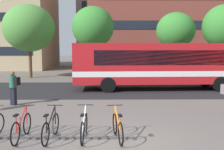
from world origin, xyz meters
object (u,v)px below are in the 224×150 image
(parked_bicycle_red_1, at_px, (22,127))
(parked_bicycle_orange_4, at_px, (118,128))
(street_tree_2, at_px, (224,27))
(street_tree_3, at_px, (176,31))
(street_tree_0, at_px, (93,27))
(parked_bicycle_black_2, at_px, (51,128))
(commuter_black_pack_1, at_px, (14,86))
(city_bus, at_px, (160,64))
(parked_bicycle_white_3, at_px, (84,127))
(street_tree_1, at_px, (29,28))

(parked_bicycle_red_1, distance_m, parked_bicycle_orange_4, 2.98)
(street_tree_2, relative_size, street_tree_3, 1.09)
(street_tree_2, xyz_separation_m, street_tree_3, (-4.29, 1.04, -0.30))
(street_tree_3, bearing_deg, street_tree_2, -13.60)
(street_tree_0, bearing_deg, parked_bicycle_black_2, -90.56)
(parked_bicycle_orange_4, bearing_deg, commuter_black_pack_1, 37.85)
(city_bus, height_order, parked_bicycle_white_3, city_bus)
(street_tree_1, bearing_deg, street_tree_0, 4.41)
(city_bus, relative_size, street_tree_0, 1.72)
(commuter_black_pack_1, relative_size, street_tree_3, 0.27)
(commuter_black_pack_1, bearing_deg, parked_bicycle_white_3, 148.92)
(street_tree_0, xyz_separation_m, street_tree_1, (-6.17, -0.48, -0.14))
(commuter_black_pack_1, xyz_separation_m, street_tree_2, (15.64, 11.41, 3.96))
(parked_bicycle_red_1, xyz_separation_m, parked_bicycle_black_2, (0.91, -0.03, 0.00))
(parked_bicycle_orange_4, distance_m, street_tree_3, 18.87)
(parked_bicycle_black_2, height_order, street_tree_0, street_tree_0)
(parked_bicycle_black_2, distance_m, parked_bicycle_orange_4, 2.07)
(city_bus, distance_m, street_tree_3, 8.62)
(parked_bicycle_black_2, xyz_separation_m, street_tree_1, (-6.00, 16.94, 4.46))
(parked_bicycle_orange_4, distance_m, commuter_black_pack_1, 7.01)
(parked_bicycle_black_2, relative_size, street_tree_0, 0.24)
(parked_bicycle_red_1, height_order, parked_bicycle_white_3, same)
(city_bus, height_order, street_tree_3, street_tree_3)
(city_bus, bearing_deg, parked_bicycle_orange_4, 69.17)
(city_bus, bearing_deg, commuter_black_pack_1, 28.26)
(parked_bicycle_white_3, distance_m, commuter_black_pack_1, 6.26)
(parked_bicycle_white_3, distance_m, street_tree_2, 20.45)
(parked_bicycle_red_1, distance_m, street_tree_3, 20.03)
(parked_bicycle_black_2, distance_m, street_tree_1, 18.52)
(parked_bicycle_orange_4, height_order, street_tree_3, street_tree_3)
(parked_bicycle_white_3, distance_m, street_tree_0, 18.00)
(parked_bicycle_white_3, bearing_deg, city_bus, -23.40)
(parked_bicycle_black_2, bearing_deg, parked_bicycle_red_1, 92.12)
(city_bus, bearing_deg, street_tree_1, -34.85)
(parked_bicycle_white_3, bearing_deg, street_tree_1, 23.10)
(parked_bicycle_black_2, bearing_deg, street_tree_3, -21.88)
(street_tree_1, bearing_deg, parked_bicycle_white_3, -67.42)
(street_tree_1, bearing_deg, parked_bicycle_black_2, -70.50)
(street_tree_0, bearing_deg, city_bus, -56.18)
(parked_bicycle_red_1, bearing_deg, street_tree_0, -3.16)
(parked_bicycle_red_1, height_order, parked_bicycle_orange_4, same)
(street_tree_3, bearing_deg, parked_bicycle_black_2, -115.88)
(street_tree_1, bearing_deg, street_tree_2, -2.21)
(commuter_black_pack_1, bearing_deg, city_bus, -130.51)
(parked_bicycle_orange_4, bearing_deg, parked_bicycle_black_2, 81.18)
(parked_bicycle_red_1, bearing_deg, parked_bicycle_black_2, -91.46)
(parked_bicycle_orange_4, height_order, commuter_black_pack_1, commuter_black_pack_1)
(parked_bicycle_orange_4, height_order, street_tree_1, street_tree_1)
(city_bus, distance_m, street_tree_1, 13.77)
(parked_bicycle_orange_4, relative_size, street_tree_2, 0.24)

